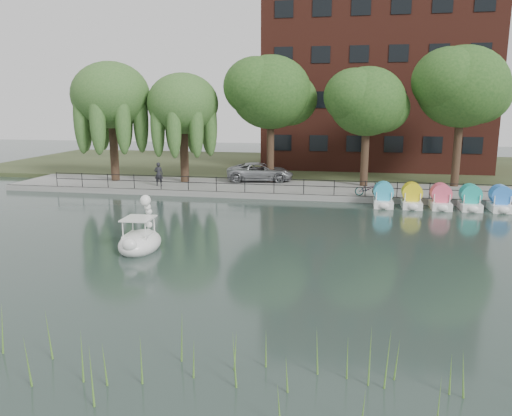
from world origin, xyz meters
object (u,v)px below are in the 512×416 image
(minivan, at_px, (260,171))
(swan_boat, at_px, (140,239))
(pedestrian, at_px, (159,172))
(bicycle, at_px, (368,188))

(minivan, height_order, swan_boat, swan_boat)
(minivan, relative_size, pedestrian, 2.97)
(swan_boat, bearing_deg, bicycle, 49.51)
(bicycle, relative_size, swan_boat, 0.60)
(minivan, distance_m, swan_boat, 17.97)
(bicycle, distance_m, pedestrian, 14.93)
(bicycle, xyz_separation_m, pedestrian, (-14.87, 1.21, 0.49))
(minivan, relative_size, bicycle, 3.41)
(minivan, height_order, pedestrian, pedestrian)
(bicycle, height_order, swan_boat, swan_boat)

